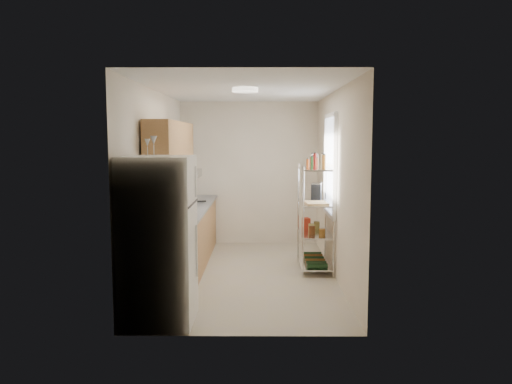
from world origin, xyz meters
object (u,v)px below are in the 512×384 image
(cutting_board, at_px, (316,203))
(refrigerator, at_px, (159,240))
(frying_pan_large, at_px, (189,202))
(rice_cooker, at_px, (182,201))
(espresso_machine, at_px, (317,191))

(cutting_board, bearing_deg, refrigerator, -134.60)
(frying_pan_large, bearing_deg, refrigerator, -99.82)
(frying_pan_large, relative_size, cutting_board, 0.61)
(rice_cooker, height_order, cutting_board, rice_cooker)
(rice_cooker, height_order, espresso_machine, espresso_machine)
(rice_cooker, relative_size, cutting_board, 0.70)
(frying_pan_large, bearing_deg, cutting_board, -36.84)
(refrigerator, xyz_separation_m, cutting_board, (1.87, 1.89, 0.14))
(frying_pan_large, relative_size, espresso_machine, 0.95)
(frying_pan_large, xyz_separation_m, cutting_board, (1.95, -0.92, 0.10))
(refrigerator, relative_size, cutting_board, 4.51)
(cutting_board, height_order, espresso_machine, espresso_machine)
(rice_cooker, xyz_separation_m, frying_pan_large, (0.01, 0.60, -0.09))
(rice_cooker, bearing_deg, refrigerator, -87.59)
(cutting_board, relative_size, espresso_machine, 1.55)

